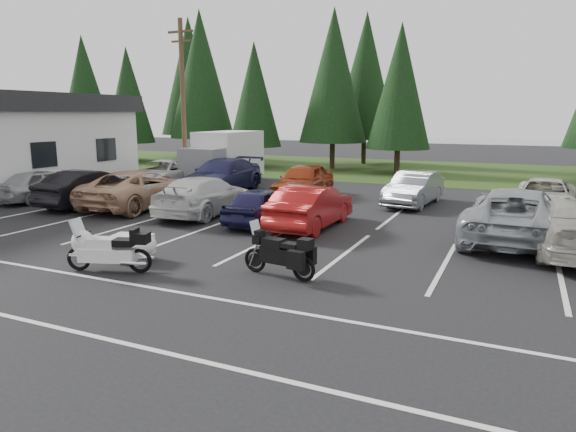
# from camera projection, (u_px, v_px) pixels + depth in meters

# --- Properties ---
(ground) EXTENTS (120.00, 120.00, 0.00)m
(ground) POSITION_uv_depth(u_px,v_px,m) (227.00, 251.00, 14.77)
(ground) COLOR black
(ground) RESTS_ON ground
(grass_strip) EXTENTS (80.00, 16.00, 0.01)m
(grass_strip) POSITION_uv_depth(u_px,v_px,m) (404.00, 170.00, 36.19)
(grass_strip) COLOR #213912
(grass_strip) RESTS_ON ground
(lake_water) EXTENTS (70.00, 50.00, 0.02)m
(lake_water) POSITION_uv_depth(u_px,v_px,m) (491.00, 147.00, 62.24)
(lake_water) COLOR slate
(lake_water) RESTS_ON ground
(utility_pole) EXTENTS (1.60, 0.26, 9.00)m
(utility_pole) POSITION_uv_depth(u_px,v_px,m) (183.00, 99.00, 28.64)
(utility_pole) COLOR #473321
(utility_pole) RESTS_ON ground
(box_truck) EXTENTS (2.40, 5.60, 2.90)m
(box_truck) POSITION_uv_depth(u_px,v_px,m) (220.00, 158.00, 28.90)
(box_truck) COLOR silver
(box_truck) RESTS_ON ground
(stall_markings) EXTENTS (32.00, 16.00, 0.01)m
(stall_markings) POSITION_uv_depth(u_px,v_px,m) (260.00, 236.00, 16.56)
(stall_markings) COLOR silver
(stall_markings) RESTS_ON ground
(conifer_0) EXTENTS (4.58, 4.58, 10.66)m
(conifer_0) POSITION_uv_depth(u_px,v_px,m) (85.00, 87.00, 45.04)
(conifer_0) COLOR #332316
(conifer_0) RESTS_ON ground
(conifer_1) EXTENTS (3.96, 3.96, 9.22)m
(conifer_1) POSITION_uv_depth(u_px,v_px,m) (128.00, 95.00, 41.60)
(conifer_1) COLOR #332316
(conifer_1) RESTS_ON ground
(conifer_2) EXTENTS (5.10, 5.10, 11.89)m
(conifer_2) POSITION_uv_depth(u_px,v_px,m) (201.00, 74.00, 40.28)
(conifer_2) COLOR #332316
(conifer_2) RESTS_ON ground
(conifer_3) EXTENTS (3.87, 3.87, 9.02)m
(conifer_3) POSITION_uv_depth(u_px,v_px,m) (255.00, 95.00, 37.12)
(conifer_3) COLOR #332316
(conifer_3) RESTS_ON ground
(conifer_4) EXTENTS (4.80, 4.80, 11.17)m
(conifer_4) POSITION_uv_depth(u_px,v_px,m) (334.00, 76.00, 35.98)
(conifer_4) COLOR #332316
(conifer_4) RESTS_ON ground
(conifer_5) EXTENTS (4.14, 4.14, 9.63)m
(conifer_5) POSITION_uv_depth(u_px,v_px,m) (400.00, 86.00, 32.96)
(conifer_5) COLOR #332316
(conifer_5) RESTS_ON ground
(conifer_back_a) EXTENTS (5.28, 5.28, 12.30)m
(conifer_back_a) POSITION_uv_depth(u_px,v_px,m) (190.00, 76.00, 45.61)
(conifer_back_a) COLOR #332316
(conifer_back_a) RESTS_ON ground
(conifer_back_b) EXTENTS (4.97, 4.97, 11.58)m
(conifer_back_b) POSITION_uv_depth(u_px,v_px,m) (366.00, 76.00, 39.63)
(conifer_back_b) COLOR #332316
(conifer_back_b) RESTS_ON ground
(car_near_0) EXTENTS (2.13, 4.43, 1.46)m
(car_near_0) POSITION_uv_depth(u_px,v_px,m) (44.00, 185.00, 23.23)
(car_near_0) COLOR #A8A9AD
(car_near_0) RESTS_ON ground
(car_near_1) EXTENTS (1.75, 4.75, 1.55)m
(car_near_1) POSITION_uv_depth(u_px,v_px,m) (90.00, 188.00, 21.89)
(car_near_1) COLOR black
(car_near_1) RESTS_ON ground
(car_near_2) EXTENTS (2.90, 5.82, 1.58)m
(car_near_2) POSITION_uv_depth(u_px,v_px,m) (140.00, 189.00, 21.53)
(car_near_2) COLOR tan
(car_near_2) RESTS_ON ground
(car_near_3) EXTENTS (2.30, 5.24, 1.50)m
(car_near_3) POSITION_uv_depth(u_px,v_px,m) (205.00, 196.00, 20.01)
(car_near_3) COLOR silver
(car_near_3) RESTS_ON ground
(car_near_4) EXTENTS (1.68, 3.94, 1.33)m
(car_near_4) POSITION_uv_depth(u_px,v_px,m) (262.00, 205.00, 18.38)
(car_near_4) COLOR #18183C
(car_near_4) RESTS_ON ground
(car_near_5) EXTENTS (1.60, 4.51, 1.48)m
(car_near_5) POSITION_uv_depth(u_px,v_px,m) (311.00, 207.00, 17.65)
(car_near_5) COLOR maroon
(car_near_5) RESTS_ON ground
(car_near_6) EXTENTS (3.01, 6.08, 1.66)m
(car_near_6) POSITION_uv_depth(u_px,v_px,m) (516.00, 215.00, 15.74)
(car_near_6) COLOR gray
(car_near_6) RESTS_ON ground
(car_near_7) EXTENTS (2.48, 5.51, 1.57)m
(car_near_7) POSITION_uv_depth(u_px,v_px,m) (575.00, 227.00, 14.29)
(car_near_7) COLOR #A5A297
(car_near_7) RESTS_ON ground
(car_far_0) EXTENTS (2.70, 5.44, 1.48)m
(car_far_0) POSITION_uv_depth(u_px,v_px,m) (163.00, 174.00, 27.34)
(car_far_0) COLOR silver
(car_far_0) RESTS_ON ground
(car_far_1) EXTENTS (2.50, 5.81, 1.67)m
(car_far_1) POSITION_uv_depth(u_px,v_px,m) (222.00, 176.00, 25.75)
(car_far_1) COLOR #191A3F
(car_far_1) RESTS_ON ground
(car_far_2) EXTENTS (2.15, 4.83, 1.61)m
(car_far_2) POSITION_uv_depth(u_px,v_px,m) (303.00, 181.00, 23.98)
(car_far_2) COLOR maroon
(car_far_2) RESTS_ON ground
(car_far_3) EXTENTS (1.96, 4.49, 1.43)m
(car_far_3) POSITION_uv_depth(u_px,v_px,m) (414.00, 189.00, 22.11)
(car_far_3) COLOR slate
(car_far_3) RESTS_ON ground
(car_far_4) EXTENTS (2.54, 4.92, 1.33)m
(car_far_4) POSITION_uv_depth(u_px,v_px,m) (545.00, 196.00, 20.48)
(car_far_4) COLOR beige
(car_far_4) RESTS_ON ground
(touring_motorcycle) EXTENTS (2.56, 1.45, 1.35)m
(touring_motorcycle) POSITION_uv_depth(u_px,v_px,m) (108.00, 245.00, 12.66)
(touring_motorcycle) COLOR silver
(touring_motorcycle) RESTS_ON ground
(cargo_trailer) EXTENTS (1.65, 1.13, 0.70)m
(cargo_trailer) POSITION_uv_depth(u_px,v_px,m) (132.00, 248.00, 13.75)
(cargo_trailer) COLOR white
(cargo_trailer) RESTS_ON ground
(adventure_motorcycle) EXTENTS (2.30, 1.06, 1.35)m
(adventure_motorcycle) POSITION_uv_depth(u_px,v_px,m) (279.00, 250.00, 12.28)
(adventure_motorcycle) COLOR black
(adventure_motorcycle) RESTS_ON ground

